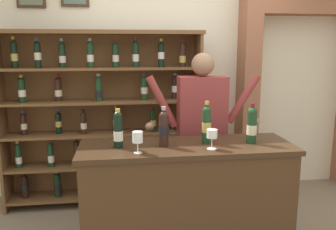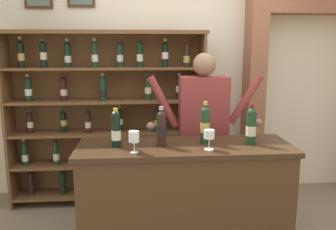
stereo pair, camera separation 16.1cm
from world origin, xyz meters
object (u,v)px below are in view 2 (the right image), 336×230
object	(u,v)px
tasting_bottle_super_tuscan	(251,126)
wine_shelf	(107,113)
tasting_counter	(184,202)
shopkeeper	(203,121)
tasting_bottle_brunello	(205,124)
wine_glass_center	(134,137)
tasting_bottle_rosso	(161,128)
tasting_bottle_bianco	(116,129)
wine_glass_left	(209,136)

from	to	relation	value
tasting_bottle_super_tuscan	wine_shelf	bearing A→B (deg)	136.61
tasting_counter	shopkeeper	size ratio (longest dim) A/B	1.02
tasting_counter	tasting_bottle_brunello	size ratio (longest dim) A/B	4.98
tasting_counter	wine_glass_center	distance (m)	0.74
wine_shelf	tasting_bottle_rosso	xyz separation A→B (m)	(0.53, -1.17, 0.10)
tasting_counter	wine_glass_center	size ratio (longest dim) A/B	10.50
tasting_bottle_super_tuscan	wine_glass_center	xyz separation A→B (m)	(-0.93, -0.15, -0.03)
wine_shelf	tasting_bottle_bianco	distance (m)	1.18
wine_shelf	tasting_bottle_super_tuscan	xyz separation A→B (m)	(1.24, -1.17, 0.11)
wine_glass_center	wine_shelf	bearing A→B (deg)	103.33
wine_shelf	tasting_bottle_super_tuscan	bearing A→B (deg)	-43.39
wine_shelf	tasting_counter	distance (m)	1.46
shopkeeper	wine_glass_left	bearing A→B (deg)	-96.50
wine_shelf	tasting_bottle_rosso	distance (m)	1.29
wine_glass_left	wine_glass_center	distance (m)	0.57
tasting_counter	tasting_bottle_rosso	distance (m)	0.66
wine_shelf	tasting_counter	bearing A→B (deg)	-58.41
tasting_bottle_rosso	tasting_bottle_super_tuscan	size ratio (longest dim) A/B	0.97
shopkeeper	wine_glass_center	world-z (taller)	shopkeeper
tasting_bottle_bianco	tasting_bottle_rosso	world-z (taller)	tasting_bottle_rosso
tasting_bottle_brunello	shopkeeper	bearing A→B (deg)	81.19
wine_glass_left	shopkeeper	bearing A→B (deg)	83.50
tasting_counter	tasting_bottle_super_tuscan	size ratio (longest dim) A/B	5.21
shopkeeper	tasting_bottle_super_tuscan	size ratio (longest dim) A/B	5.14
shopkeeper	tasting_bottle_super_tuscan	distance (m)	0.60
tasting_bottle_brunello	wine_glass_center	xyz separation A→B (m)	(-0.57, -0.21, -0.04)
shopkeeper	tasting_bottle_bianco	bearing A→B (deg)	-146.67
shopkeeper	tasting_bottle_rosso	bearing A→B (deg)	-129.17
wine_shelf	tasting_bottle_super_tuscan	distance (m)	1.71
tasting_bottle_rosso	wine_shelf	bearing A→B (deg)	114.14
tasting_bottle_bianco	tasting_bottle_super_tuscan	world-z (taller)	tasting_bottle_super_tuscan
tasting_bottle_super_tuscan	wine_glass_left	size ratio (longest dim) A/B	2.11
tasting_bottle_brunello	wine_glass_left	distance (m)	0.19
tasting_bottle_rosso	wine_glass_center	distance (m)	0.26
tasting_bottle_rosso	wine_glass_center	bearing A→B (deg)	-143.73
tasting_bottle_rosso	tasting_counter	bearing A→B (deg)	3.84
tasting_counter	wine_glass_center	bearing A→B (deg)	-157.23
tasting_bottle_rosso	wine_glass_left	xyz separation A→B (m)	(0.35, -0.13, -0.04)
tasting_bottle_bianco	wine_glass_center	size ratio (longest dim) A/B	1.88
shopkeeper	wine_glass_center	size ratio (longest dim) A/B	10.34
tasting_bottle_brunello	tasting_bottle_bianco	bearing A→B (deg)	-176.86
wine_shelf	tasting_bottle_super_tuscan	size ratio (longest dim) A/B	6.58
wine_glass_center	tasting_bottle_super_tuscan	bearing A→B (deg)	9.41
tasting_counter	tasting_bottle_super_tuscan	distance (m)	0.83
tasting_bottle_rosso	wine_glass_center	world-z (taller)	tasting_bottle_rosso
wine_shelf	wine_glass_left	xyz separation A→B (m)	(0.88, -1.30, 0.07)
tasting_counter	tasting_bottle_brunello	distance (m)	0.67
shopkeeper	wine_glass_center	bearing A→B (deg)	-133.21
wine_shelf	shopkeeper	bearing A→B (deg)	-34.14
shopkeeper	tasting_bottle_rosso	world-z (taller)	shopkeeper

